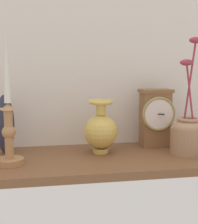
{
  "coord_description": "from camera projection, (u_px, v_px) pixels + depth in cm",
  "views": [
    {
      "loc": [
        -13.76,
        -105.18,
        28.16
      ],
      "look_at": [
        6.45,
        0.0,
        14.0
      ],
      "focal_mm": 56.23,
      "sensor_mm": 36.0,
      "label": 1
    }
  ],
  "objects": [
    {
      "name": "ground_plane",
      "position": [
        79.0,
        161.0,
        1.09
      ],
      "size": [
        100.0,
        36.0,
        2.4
      ],
      "primitive_type": "cube",
      "color": "brown"
    },
    {
      "name": "back_wall",
      "position": [
        71.0,
        53.0,
        1.22
      ],
      "size": [
        120.0,
        2.0,
        65.0
      ],
      "primitive_type": "cube",
      "color": "silver",
      "rests_on": "ground_plane"
    },
    {
      "name": "mantel_clock",
      "position": [
        156.0,
        117.0,
        1.22
      ],
      "size": [
        11.87,
        8.99,
        20.15
      ],
      "color": "brown",
      "rests_on": "ground_plane"
    },
    {
      "name": "candlestick_tall_left",
      "position": [
        9.0,
        126.0,
        0.99
      ],
      "size": [
        8.14,
        8.14,
        38.83
      ],
      "color": "#AF7A4C",
      "rests_on": "ground_plane"
    },
    {
      "name": "brass_vase_bulbous",
      "position": [
        101.0,
        130.0,
        1.13
      ],
      "size": [
        10.91,
        10.91,
        17.33
      ],
      "color": "#DAB553",
      "rests_on": "ground_plane"
    },
    {
      "name": "brass_vase_jar",
      "position": [
        188.0,
        133.0,
        1.13
      ],
      "size": [
        11.33,
        11.33,
        36.97
      ],
      "color": "#A57C5B",
      "rests_on": "ground_plane"
    },
    {
      "name": "tall_ceramic_vase",
      "position": [
        5.0,
        124.0,
        1.12
      ],
      "size": [
        5.89,
        5.89,
        19.07
      ],
      "color": "#2C2B3E",
      "rests_on": "ground_plane"
    }
  ]
}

